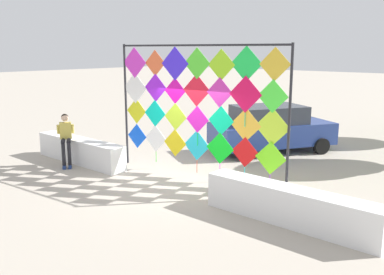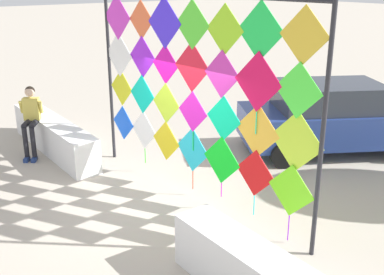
# 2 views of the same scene
# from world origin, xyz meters

# --- Properties ---
(ground) EXTENTS (120.00, 120.00, 0.00)m
(ground) POSITION_xyz_m (0.00, 0.00, 0.00)
(ground) COLOR #ADA393
(plaza_ledge_left) EXTENTS (3.92, 0.59, 0.79)m
(plaza_ledge_left) POSITION_xyz_m (-3.76, -0.39, 0.39)
(plaza_ledge_left) COLOR white
(plaza_ledge_left) RESTS_ON ground
(plaza_ledge_right) EXTENTS (3.92, 0.59, 0.79)m
(plaza_ledge_right) POSITION_xyz_m (3.76, -0.39, 0.39)
(plaza_ledge_right) COLOR white
(plaza_ledge_right) RESTS_ON ground
(kite_display_rack) EXTENTS (5.53, 0.59, 3.77)m
(kite_display_rack) POSITION_xyz_m (0.19, 0.86, 2.22)
(kite_display_rack) COLOR #232328
(kite_display_rack) RESTS_ON ground
(seated_vendor) EXTENTS (0.79, 0.71, 1.63)m
(seated_vendor) POSITION_xyz_m (-3.77, -0.88, 0.97)
(seated_vendor) COLOR black
(seated_vendor) RESTS_ON ground
(parked_car) EXTENTS (3.75, 4.63, 1.66)m
(parked_car) POSITION_xyz_m (0.11, 4.98, 0.84)
(parked_car) COLOR navy
(parked_car) RESTS_ON ground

